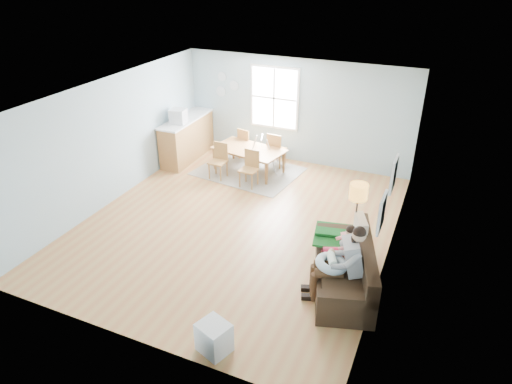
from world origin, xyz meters
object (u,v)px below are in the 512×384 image
at_px(chair_sw, 219,158).
at_px(counter, 187,138).
at_px(toddler, 344,243).
at_px(chair_nw, 246,142).
at_px(chair_ne, 276,148).
at_px(chair_se, 250,166).
at_px(storage_cube, 214,337).
at_px(father, 342,260).
at_px(baby_swing, 262,154).
at_px(monitor, 178,116).
at_px(dining_table, 248,160).
at_px(floor_lamp, 358,198).
at_px(sofa, 347,271).

distance_m(chair_sw, counter, 1.50).
bearing_deg(toddler, chair_nw, 132.51).
height_order(chair_sw, chair_ne, chair_ne).
bearing_deg(chair_se, storage_cube, -71.40).
height_order(father, baby_swing, father).
height_order(chair_sw, chair_nw, chair_sw).
xyz_separation_m(father, monitor, (-5.14, 3.51, 0.59)).
height_order(storage_cube, baby_swing, baby_swing).
xyz_separation_m(dining_table, chair_ne, (0.52, 0.55, 0.22)).
distance_m(chair_sw, chair_ne, 1.52).
bearing_deg(storage_cube, baby_swing, 106.74).
height_order(chair_sw, counter, counter).
bearing_deg(storage_cube, floor_lamp, 66.04).
xyz_separation_m(father, toddler, (-0.09, 0.49, -0.01)).
xyz_separation_m(father, chair_se, (-2.96, 3.08, -0.22)).
relative_size(dining_table, baby_swing, 1.64).
bearing_deg(storage_cube, toddler, 61.87).
bearing_deg(sofa, chair_ne, 125.50).
bearing_deg(dining_table, monitor, -162.29).
relative_size(sofa, chair_sw, 2.52).
relative_size(chair_ne, baby_swing, 0.86).
bearing_deg(monitor, chair_se, -11.19).
distance_m(chair_nw, chair_ne, 0.90).
relative_size(storage_cube, chair_se, 0.59).
bearing_deg(storage_cube, chair_sw, 116.80).
bearing_deg(father, chair_sw, 140.27).
height_order(dining_table, baby_swing, baby_swing).
relative_size(chair_sw, monitor, 2.10).
bearing_deg(baby_swing, sofa, -50.24).
distance_m(counter, baby_swing, 2.10).
relative_size(floor_lamp, dining_table, 0.88).
bearing_deg(sofa, toddler, 127.78).
relative_size(sofa, chair_se, 2.52).
xyz_separation_m(chair_se, chair_ne, (0.17, 1.21, 0.03)).
relative_size(chair_sw, chair_nw, 1.00).
bearing_deg(sofa, monitor, 148.37).
bearing_deg(dining_table, counter, -174.14).
bearing_deg(monitor, chair_ne, 18.31).
height_order(father, monitor, monitor).
bearing_deg(baby_swing, chair_nw, 150.86).
bearing_deg(chair_sw, chair_se, -7.29).
xyz_separation_m(storage_cube, counter, (-3.85, 5.70, 0.34)).
xyz_separation_m(father, chair_nw, (-3.69, 4.41, -0.22)).
bearing_deg(toddler, dining_table, 134.72).
distance_m(sofa, father, 0.53).
distance_m(chair_nw, monitor, 1.89).
bearing_deg(chair_se, dining_table, 118.16).
relative_size(father, chair_se, 1.52).
bearing_deg(chair_sw, floor_lamp, -29.29).
xyz_separation_m(father, storage_cube, (-1.32, -1.80, -0.48)).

